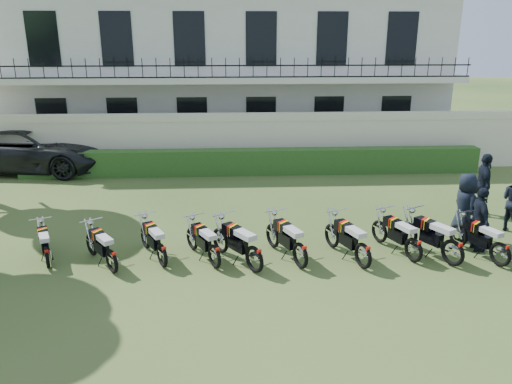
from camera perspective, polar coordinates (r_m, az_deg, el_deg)
The scene contains 18 objects.
ground at distance 13.01m, azimuth -3.40°, elevation -6.63°, with size 100.00×100.00×0.00m, color #2C471C.
perimeter_wall at distance 20.28m, azimuth -3.35°, elevation 5.82°, with size 30.00×0.35×2.30m.
hedge at distance 19.67m, azimuth -0.40°, elevation 3.46°, with size 18.00×0.60×1.00m, color #1D3F16.
building at distance 25.86m, azimuth -3.39°, elevation 14.09°, with size 20.40×9.60×7.40m.
motorcycle_0 at distance 12.81m, azimuth -22.83°, elevation -6.40°, with size 0.80×1.59×0.92m.
motorcycle_1 at distance 12.06m, azimuth -16.20°, elevation -6.99°, with size 1.13×1.54×1.00m.
motorcycle_2 at distance 12.08m, azimuth -10.71°, elevation -6.49°, with size 0.95×1.70×1.01m.
motorcycle_3 at distance 11.86m, azimuth -4.78°, elevation -6.71°, with size 0.97×1.66×1.00m.
motorcycle_4 at distance 11.59m, azimuth -0.19°, elevation -6.97°, with size 1.26×1.73×1.12m.
motorcycle_5 at distance 11.85m, azimuth 5.11°, elevation -6.55°, with size 0.95×1.87×1.09m.
motorcycle_6 at distance 12.06m, azimuth 12.19°, elevation -6.47°, with size 0.89×1.88×1.08m.
motorcycle_7 at distance 12.72m, azimuth 17.62°, elevation -5.70°, with size 0.87×1.81×1.04m.
motorcycle_8 at distance 12.81m, azimuth 21.64°, elevation -5.81°, with size 1.08×1.85×1.12m.
motorcycle_9 at distance 13.25m, azimuth 26.21°, elevation -5.83°, with size 0.87×1.78×1.03m.
suv at distance 22.03m, azimuth -24.13°, elevation 4.45°, with size 2.89×6.27×1.74m, color black.
officer_2 at distance 13.89m, azimuth 24.18°, elevation -2.88°, with size 0.98×0.41×1.68m, color black.
officer_3 at distance 14.50m, azimuth 22.75°, elevation -1.53°, with size 0.90×0.58×1.83m, color black.
officer_5 at distance 16.67m, azimuth 24.56°, elevation 0.80°, with size 1.12×0.47×1.91m, color black.
Camera 1 is at (0.16, -11.84, 5.37)m, focal length 35.00 mm.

